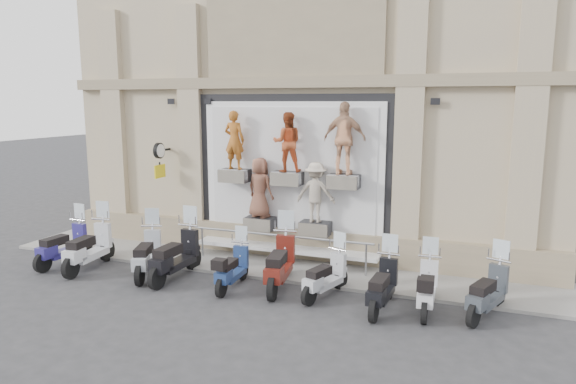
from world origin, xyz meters
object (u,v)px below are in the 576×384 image
scooter_a (63,237)px  scooter_e (232,260)px  scooter_h (383,276)px  scooter_d (175,245)px  guard_rail (279,251)px  scooter_f (280,253)px  scooter_j (488,282)px  scooter_g (326,267)px  scooter_c (147,245)px  scooter_b (88,238)px  scooter_i (428,278)px  clock_sign_bracket (160,156)px

scooter_a → scooter_e: 5.04m
scooter_a → scooter_h: bearing=2.8°
scooter_d → scooter_e: 1.60m
guard_rail → scooter_f: 1.52m
scooter_a → scooter_j: scooter_a is taller
guard_rail → scooter_e: 1.81m
scooter_d → scooter_j: (7.20, 0.26, -0.11)m
scooter_g → scooter_h: size_ratio=0.93×
scooter_c → scooter_d: 0.82m
scooter_c → scooter_d: bearing=-18.5°
scooter_f → scooter_b: bearing=175.9°
scooter_j → scooter_d: bearing=-156.5°
scooter_g → scooter_i: size_ratio=0.96×
scooter_a → scooter_i: size_ratio=1.07×
clock_sign_bracket → scooter_f: clock_sign_bracket is taller
scooter_a → scooter_f: bearing=6.7°
scooter_f → scooter_i: bearing=-11.6°
scooter_b → scooter_i: size_ratio=1.16×
guard_rail → scooter_f: bearing=-68.2°
scooter_c → scooter_j: scooter_c is taller
guard_rail → scooter_b: scooter_b is taller
scooter_a → guard_rail: bearing=20.5°
guard_rail → clock_sign_bracket: clock_sign_bracket is taller
guard_rail → scooter_d: bearing=-141.8°
scooter_d → scooter_h: 5.13m
scooter_i → clock_sign_bracket: bearing=163.9°
scooter_d → scooter_i: size_ratio=1.18×
clock_sign_bracket → scooter_f: 5.18m
clock_sign_bracket → scooter_i: (7.81, -2.00, -2.07)m
scooter_d → scooter_j: scooter_d is taller
scooter_a → scooter_f: (6.10, 0.36, 0.08)m
scooter_d → scooter_j: bearing=4.0°
scooter_h → scooter_b: bearing=-176.6°
scooter_c → scooter_h: size_ratio=1.07×
clock_sign_bracket → scooter_a: (-1.66, -2.19, -2.02)m
scooter_h → scooter_i: 0.93m
scooter_b → scooter_e: scooter_b is taller
clock_sign_bracket → scooter_j: (8.99, -1.86, -2.05)m
scooter_e → scooter_f: (1.06, 0.36, 0.18)m
scooter_f → scooter_i: (3.37, -0.17, -0.14)m
scooter_c → scooter_g: (4.62, 0.18, -0.11)m
scooter_c → scooter_e: size_ratio=1.17×
scooter_b → scooter_f: (5.19, 0.42, 0.02)m
guard_rail → clock_sign_bracket: (-3.90, 0.47, 2.34)m
scooter_e → scooter_a: bearing=177.9°
scooter_d → scooter_b: bearing=-175.0°
scooter_e → scooter_h: 3.54m
scooter_j → scooter_f: bearing=-159.0°
scooter_f → scooter_e: bearing=-170.0°
scooter_b → scooter_h: (7.67, -0.00, -0.09)m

